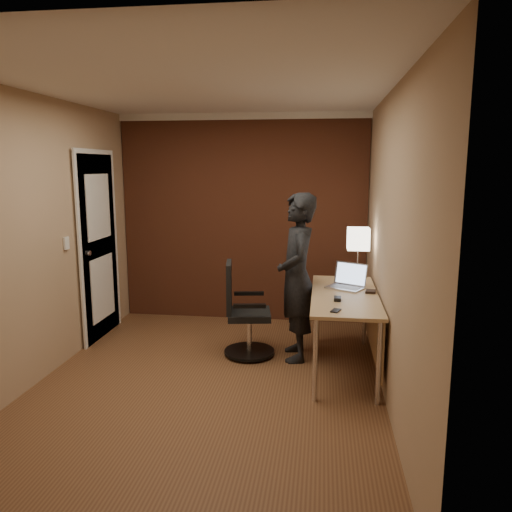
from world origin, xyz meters
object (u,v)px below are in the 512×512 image
office_chair (243,316)px  person (297,277)px  laptop (348,281)px  wallet (371,291)px  phone (336,311)px  mouse (337,299)px  desk (352,307)px  desk_lamp (358,240)px

office_chair → person: 0.67m
laptop → wallet: bearing=-41.1°
person → phone: bearing=14.5°
mouse → desk: bearing=62.0°
desk_lamp → office_chair: desk_lamp is taller
laptop → person: person is taller
desk_lamp → office_chair: 1.40m
desk_lamp → person: (-0.60, -0.38, -0.33)m
desk → office_chair: (-1.05, 0.22, -0.19)m
person → wallet: bearing=67.8°
mouse → office_chair: office_chair is taller
laptop → mouse: laptop is taller
desk → wallet: wallet is taller
office_chair → phone: bearing=-42.3°
desk → office_chair: 1.09m
laptop → wallet: 0.27m
laptop → person: bearing=-178.2°
desk → phone: phone is taller
desk → person: 0.61m
laptop → mouse: 0.51m
mouse → phone: bearing=-91.6°
laptop → person: 0.49m
mouse → person: person is taller
desk → mouse: mouse is taller
phone → wallet: size_ratio=1.05×
mouse → desk_lamp: bearing=77.9°
wallet → desk: bearing=-156.2°
desk → laptop: (-0.04, 0.25, 0.19)m
mouse → phone: 0.33m
person → mouse: bearing=29.0°
laptop → phone: (-0.13, -0.83, -0.06)m
mouse → wallet: bearing=48.2°
desk → wallet: bearing=23.8°
wallet → person: person is taller
phone → desk: bearing=92.2°
phone → person: 0.89m
laptop → phone: bearing=-99.2°
desk_lamp → mouse: bearing=-104.4°
desk → phone: bearing=-106.3°
desk → mouse: size_ratio=15.00×
desk → mouse: bearing=-120.4°
desk → desk_lamp: bearing=83.0°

